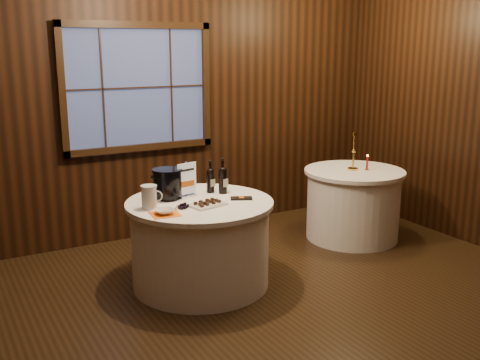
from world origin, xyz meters
TOP-DOWN VIEW (x-y plane):
  - ground at (0.00, 0.00)m, footprint 6.00×6.00m
  - back_wall at (0.00, 2.48)m, footprint 6.00×0.10m
  - main_table at (0.00, 1.00)m, footprint 1.28×1.28m
  - side_table at (2.00, 1.30)m, footprint 1.08×1.08m
  - sign_stand at (-0.04, 1.18)m, footprint 0.19×0.13m
  - port_bottle_left at (0.21, 1.21)m, footprint 0.07×0.08m
  - port_bottle_right at (0.30, 1.13)m, footprint 0.08×0.09m
  - ice_bucket at (-0.21, 1.20)m, footprint 0.26×0.26m
  - chocolate_plate at (-0.01, 0.84)m, footprint 0.33×0.26m
  - chocolate_box at (0.35, 0.88)m, footprint 0.21×0.17m
  - grape_bunch at (-0.21, 0.85)m, footprint 0.18×0.10m
  - glass_pitcher at (-0.45, 1.00)m, footprint 0.18×0.14m
  - orange_napkin at (-0.41, 0.79)m, footprint 0.24×0.24m
  - cracker_bowl at (-0.41, 0.79)m, footprint 0.17×0.17m
  - brass_candlestick at (1.98, 1.31)m, footprint 0.12×0.12m
  - red_candle at (2.10, 1.22)m, footprint 0.05×0.05m

SIDE VIEW (x-z plane):
  - ground at x=0.00m, z-range 0.00..0.00m
  - main_table at x=0.00m, z-range 0.00..0.77m
  - side_table at x=2.00m, z-range 0.00..0.77m
  - orange_napkin at x=-0.41m, z-range 0.77..0.77m
  - chocolate_box at x=0.35m, z-range 0.77..0.79m
  - chocolate_plate at x=-0.01m, z-range 0.77..0.81m
  - grape_bunch at x=-0.21m, z-range 0.77..0.81m
  - cracker_bowl at x=-0.41m, z-range 0.77..0.81m
  - red_candle at x=2.10m, z-range 0.75..0.92m
  - glass_pitcher at x=-0.45m, z-range 0.77..0.97m
  - sign_stand at x=-0.04m, z-range 0.72..1.04m
  - port_bottle_left at x=0.21m, z-range 0.75..1.05m
  - port_bottle_right at x=0.30m, z-range 0.75..1.07m
  - ice_bucket at x=-0.21m, z-range 0.78..1.04m
  - brass_candlestick at x=1.98m, z-range 0.71..1.12m
  - back_wall at x=0.00m, z-range 0.04..3.04m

